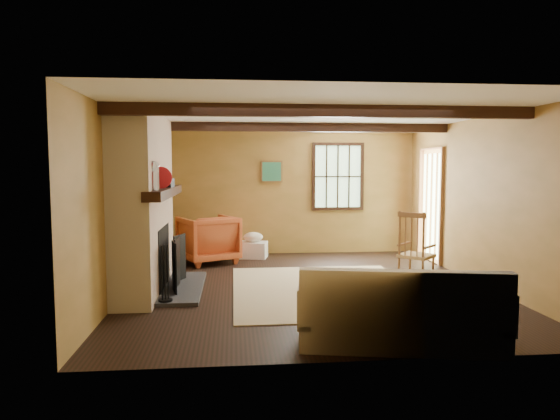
{
  "coord_description": "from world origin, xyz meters",
  "views": [
    {
      "loc": [
        -1.04,
        -6.89,
        1.7
      ],
      "look_at": [
        -0.36,
        0.4,
        1.06
      ],
      "focal_mm": 32.0,
      "sensor_mm": 36.0,
      "label": 1
    }
  ],
  "objects": [
    {
      "name": "armchair",
      "position": [
        -1.49,
        1.9,
        0.42
      ],
      "size": [
        1.21,
        1.22,
        0.84
      ],
      "primitive_type": "imported",
      "rotation": [
        0.0,
        0.0,
        -2.69
      ],
      "color": "#BF6026",
      "rests_on": "ground"
    },
    {
      "name": "firewood_pile",
      "position": [
        -1.91,
        2.6,
        0.13
      ],
      "size": [
        0.7,
        0.13,
        0.25
      ],
      "color": "#4E3321",
      "rests_on": "ground"
    },
    {
      "name": "rug",
      "position": [
        0.2,
        -0.2,
        0.0
      ],
      "size": [
        2.5,
        3.0,
        0.01
      ],
      "primitive_type": "cube",
      "color": "tan",
      "rests_on": "ground"
    },
    {
      "name": "fireplace",
      "position": [
        -2.23,
        -0.0,
        1.1
      ],
      "size": [
        1.02,
        2.3,
        2.4
      ],
      "color": "#AE6043",
      "rests_on": "ground"
    },
    {
      "name": "laundry_basket",
      "position": [
        -0.68,
        2.29,
        0.15
      ],
      "size": [
        0.57,
        0.48,
        0.3
      ],
      "primitive_type": "cube",
      "rotation": [
        0.0,
        0.0,
        -0.22
      ],
      "color": "white",
      "rests_on": "ground"
    },
    {
      "name": "sofa",
      "position": [
        0.54,
        -2.36,
        0.28
      ],
      "size": [
        2.05,
        1.2,
        0.78
      ],
      "rotation": [
        0.0,
        0.0,
        -0.19
      ],
      "color": "white",
      "rests_on": "ground"
    },
    {
      "name": "ground",
      "position": [
        0.0,
        0.0,
        0.0
      ],
      "size": [
        5.5,
        5.5,
        0.0
      ],
      "primitive_type": "plane",
      "color": "black",
      "rests_on": "ground"
    },
    {
      "name": "room_envelope",
      "position": [
        0.22,
        0.26,
        1.63
      ],
      "size": [
        5.02,
        5.52,
        2.44
      ],
      "color": "#AF7F3E",
      "rests_on": "ground"
    },
    {
      "name": "basket_pillow",
      "position": [
        -0.68,
        2.29,
        0.39
      ],
      "size": [
        0.44,
        0.39,
        0.18
      ],
      "primitive_type": "ellipsoid",
      "rotation": [
        0.0,
        0.0,
        0.31
      ],
      "color": "white",
      "rests_on": "laundry_basket"
    },
    {
      "name": "rocking_chair",
      "position": [
        1.57,
        0.01,
        0.45
      ],
      "size": [
        0.83,
        0.82,
        1.06
      ],
      "rotation": [
        0.0,
        0.0,
        2.35
      ],
      "color": "tan",
      "rests_on": "ground"
    }
  ]
}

